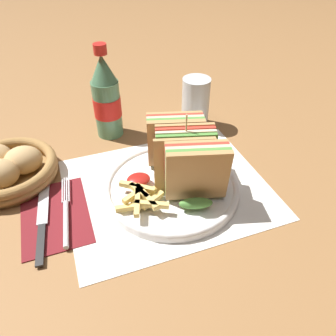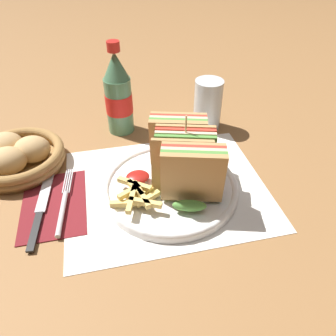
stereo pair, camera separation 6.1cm
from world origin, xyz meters
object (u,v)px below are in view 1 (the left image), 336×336
Objects in this scene: fork at (66,216)px; glass_near at (195,106)px; plate_main at (172,187)px; club_sandwich at (185,156)px; coke_bottle_near at (106,99)px; bread_basket at (7,168)px; knife at (42,217)px.

fork is 1.45× the size of glass_near.
plate_main is at bearing 7.82° from fork.
club_sandwich is 0.25m from coke_bottle_near.
club_sandwich is at bearing -118.65° from glass_near.
coke_bottle_near reaches higher than fork.
bread_basket is at bearing -171.40° from glass_near.
glass_near is at bearing 34.13° from knife.
glass_near is (0.20, -0.03, -0.04)m from coke_bottle_near.
club_sandwich is at bearing -23.44° from bread_basket.
coke_bottle_near reaches higher than plate_main.
coke_bottle_near is (-0.07, 0.24, 0.08)m from plate_main.
bread_basket is (-0.31, 0.14, -0.04)m from club_sandwich.
plate_main is 1.21× the size of coke_bottle_near.
club_sandwich is at bearing 11.29° from plate_main.
club_sandwich is 0.27m from knife.
knife is at bearing 165.95° from fork.
bread_basket is (-0.42, -0.06, -0.03)m from glass_near.
coke_bottle_near reaches higher than club_sandwich.
bread_basket is (-0.22, -0.10, -0.06)m from coke_bottle_near.
plate_main is at bearing -26.29° from bread_basket.
plate_main is 0.32m from bread_basket.
knife is at bearing 179.45° from club_sandwich.
plate_main is 0.20m from fork.
club_sandwich is 1.14× the size of fork.
glass_near reaches higher than fork.
club_sandwich reaches higher than glass_near.
fork is 0.82× the size of coke_bottle_near.
fork is (-0.22, -0.01, -0.06)m from club_sandwich.
coke_bottle_near is (0.17, 0.23, 0.08)m from knife.
club_sandwich is at bearing 9.01° from fork.
bread_basket is at bearing 127.69° from fork.
coke_bottle_near is 0.25m from bread_basket.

